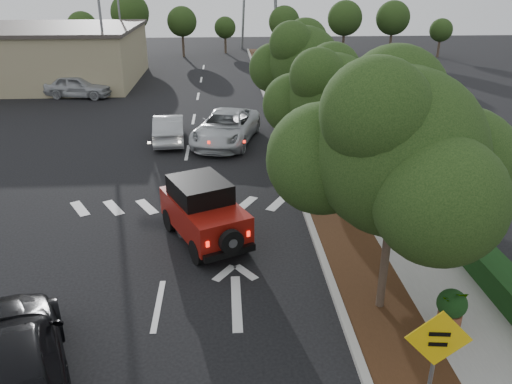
{
  "coord_description": "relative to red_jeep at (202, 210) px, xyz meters",
  "views": [
    {
      "loc": [
        1.82,
        -10.66,
        7.76
      ],
      "look_at": [
        2.7,
        3.0,
        1.79
      ],
      "focal_mm": 35.0,
      "sensor_mm": 36.0,
      "label": 1
    }
  ],
  "objects": [
    {
      "name": "speed_hump_sign",
      "position": [
        4.37,
        -7.56,
        0.72
      ],
      "size": [
        1.16,
        0.16,
        2.47
      ],
      "rotation": [
        0.0,
        0.0,
        -0.11
      ],
      "color": "slate",
      "rests_on": "ground"
    },
    {
      "name": "ground",
      "position": [
        -1.03,
        -3.54,
        -1.0
      ],
      "size": [
        120.0,
        120.0,
        0.0
      ],
      "primitive_type": "plane",
      "color": "black",
      "rests_on": "ground"
    },
    {
      "name": "light_pole_a",
      "position": [
        -7.53,
        22.46,
        -1.0
      ],
      "size": [
        2.0,
        0.22,
        9.0
      ],
      "primitive_type": null,
      "color": "slate",
      "rests_on": "ground"
    },
    {
      "name": "street_tree_mid",
      "position": [
        4.57,
        2.96,
        -1.0
      ],
      "size": [
        3.2,
        3.2,
        5.32
      ],
      "primitive_type": null,
      "color": "black",
      "rests_on": "ground"
    },
    {
      "name": "black_suv_oncoming",
      "position": [
        -3.51,
        -6.54,
        -0.17
      ],
      "size": [
        4.35,
        6.17,
        1.66
      ],
      "primitive_type": "imported",
      "rotation": [
        0.0,
        0.0,
        3.54
      ],
      "color": "black",
      "rests_on": "ground"
    },
    {
      "name": "red_jeep",
      "position": [
        0.0,
        0.0,
        0.0
      ],
      "size": [
        3.02,
        4.01,
        1.96
      ],
      "rotation": [
        0.0,
        0.0,
        0.43
      ],
      "color": "black",
      "rests_on": "ground"
    },
    {
      "name": "transmission_tower",
      "position": [
        4.97,
        44.46,
        -1.0
      ],
      "size": [
        7.0,
        4.0,
        28.0
      ],
      "primitive_type": null,
      "color": "slate",
      "rests_on": "ground"
    },
    {
      "name": "street_tree_far",
      "position": [
        4.57,
        9.46,
        -1.0
      ],
      "size": [
        3.4,
        3.4,
        5.62
      ],
      "primitive_type": null,
      "color": "black",
      "rests_on": "ground"
    },
    {
      "name": "silver_sedan_oncoming",
      "position": [
        -2.03,
        10.29,
        -0.31
      ],
      "size": [
        1.78,
        4.27,
        1.37
      ],
      "primitive_type": "imported",
      "rotation": [
        0.0,
        0.0,
        3.22
      ],
      "color": "#A3A5AB",
      "rests_on": "ground"
    },
    {
      "name": "parked_suv",
      "position": [
        -9.16,
        20.68,
        -0.22
      ],
      "size": [
        4.83,
        2.73,
        1.55
      ],
      "primitive_type": "imported",
      "rotation": [
        0.0,
        0.0,
        1.36
      ],
      "color": "#A5A8AD",
      "rests_on": "ground"
    },
    {
      "name": "curb",
      "position": [
        3.57,
        8.46,
        -0.92
      ],
      "size": [
        0.2,
        70.0,
        0.15
      ],
      "primitive_type": "cube",
      "color": "#9E9B93",
      "rests_on": "ground"
    },
    {
      "name": "silver_suv_ahead",
      "position": [
        0.85,
        9.93,
        -0.22
      ],
      "size": [
        3.94,
        6.09,
        1.56
      ],
      "primitive_type": "imported",
      "rotation": [
        0.0,
        0.0,
        -0.26
      ],
      "color": "#B6BABF",
      "rests_on": "ground"
    },
    {
      "name": "hedge",
      "position": [
        7.87,
        8.46,
        -0.6
      ],
      "size": [
        0.8,
        70.0,
        0.8
      ],
      "primitive_type": "cube",
      "color": "black",
      "rests_on": "ground"
    },
    {
      "name": "sidewalk",
      "position": [
        6.47,
        8.46,
        -0.94
      ],
      "size": [
        2.0,
        70.0,
        0.12
      ],
      "primitive_type": "cube",
      "color": "gray",
      "rests_on": "ground"
    },
    {
      "name": "light_pole_b",
      "position": [
        -8.53,
        34.46,
        -1.0
      ],
      "size": [
        2.0,
        0.22,
        9.0
      ],
      "primitive_type": null,
      "color": "slate",
      "rests_on": "ground"
    },
    {
      "name": "planting_strip",
      "position": [
        4.57,
        8.46,
        -0.94
      ],
      "size": [
        1.8,
        70.0,
        0.12
      ],
      "primitive_type": "cube",
      "color": "black",
      "rests_on": "ground"
    },
    {
      "name": "terracotta_planter",
      "position": [
        5.85,
        -5.13,
        -0.2
      ],
      "size": [
        0.68,
        0.68,
        1.19
      ],
      "rotation": [
        0.0,
        0.0,
        -0.03
      ],
      "color": "brown",
      "rests_on": "ground"
    },
    {
      "name": "street_tree_near",
      "position": [
        4.57,
        -4.04,
        -1.0
      ],
      "size": [
        3.8,
        3.8,
        5.92
      ],
      "primitive_type": null,
      "color": "black",
      "rests_on": "ground"
    }
  ]
}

